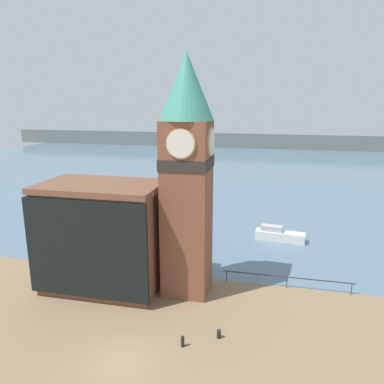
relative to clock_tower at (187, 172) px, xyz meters
The scene contains 9 objects.
ground_plane 14.69m from the clock_tower, 100.55° to the right, with size 160.00×160.00×0.00m, color #846B4C.
water 63.43m from the clock_tower, 91.72° to the left, with size 160.00×120.00×0.00m.
far_shoreline 102.85m from the clock_tower, 91.05° to the left, with size 180.00×3.00×5.00m.
pier_railing 13.03m from the clock_tower, 14.90° to the left, with size 11.34×0.08×1.09m.
clock_tower is the anchor object (origin of this frame).
pier_building 9.44m from the clock_tower, behind, with size 10.42×6.48×9.40m.
boat_near 18.82m from the clock_tower, 60.92° to the left, with size 5.86×2.17×1.73m.
mooring_bollard_near 12.76m from the clock_tower, 78.79° to the right, with size 0.26×0.26×0.82m.
mooring_bollard_far 12.48m from the clock_tower, 58.70° to the right, with size 0.30×0.30×0.69m.
Camera 1 is at (8.93, -19.00, 16.24)m, focal length 35.00 mm.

